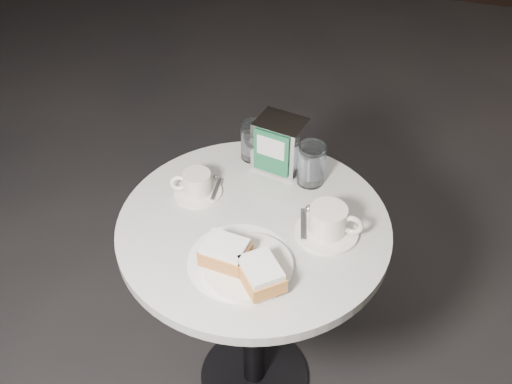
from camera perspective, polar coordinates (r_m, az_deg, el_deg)
The scene contains 9 objects.
ground at distance 2.05m, azimuth -0.18°, elevation -18.15°, with size 7.00×7.00×0.00m, color black.
cafe_table at distance 1.60m, azimuth -0.22°, elevation -8.11°, with size 0.70×0.70×0.74m.
sugar_spill at distance 1.36m, azimuth -1.59°, elevation -6.92°, with size 0.25×0.25×0.00m, color white.
beignet_plate at distance 1.32m, azimuth -1.08°, elevation -7.25°, with size 0.28×0.28×0.07m.
coffee_cup_left at distance 1.53m, azimuth -5.95°, elevation 0.72°, with size 0.17×0.17×0.07m.
coffee_cup_right at distance 1.41m, azimuth 7.24°, elevation -3.10°, with size 0.17×0.16×0.08m.
water_glass_left at distance 1.63m, azimuth -0.31°, elevation 5.08°, with size 0.08×0.08×0.11m.
water_glass_right at distance 1.55m, azimuth 5.55°, elevation 2.74°, with size 0.10×0.10×0.12m.
napkin_dispenser at distance 1.58m, azimuth 2.40°, elevation 4.76°, with size 0.15×0.13×0.15m.
Camera 1 is at (0.32, -0.99, 1.76)m, focal length 40.00 mm.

